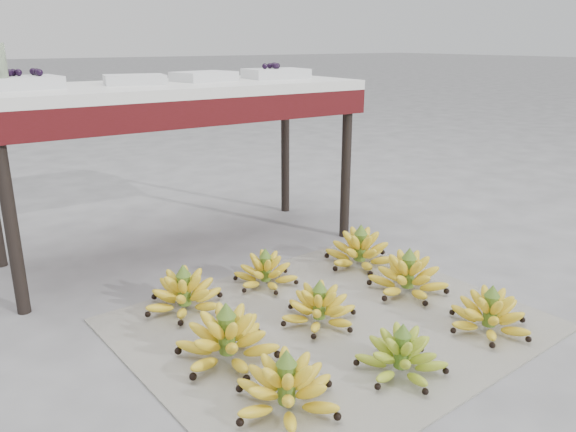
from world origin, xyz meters
TOP-DOWN VIEW (x-y plane):
  - ground at (0.00, 0.00)m, footprint 60.00×60.00m
  - newspaper_mat at (0.03, -0.03)m, footprint 1.33×1.14m
  - bunch_front_left at (-0.34, -0.32)m, footprint 0.28×0.28m
  - bunch_front_center at (0.01, -0.37)m, footprint 0.30×0.30m
  - bunch_front_right at (0.41, -0.35)m, footprint 0.34×0.34m
  - bunch_mid_left at (-0.36, -0.04)m, footprint 0.34×0.34m
  - bunch_mid_center at (-0.00, -0.01)m, footprint 0.33×0.33m
  - bunch_mid_right at (0.41, -0.00)m, footprint 0.30×0.30m
  - bunch_back_left at (-0.33, 0.32)m, footprint 0.34×0.34m
  - bunch_back_center at (0.01, 0.35)m, footprint 0.28×0.28m
  - bunch_back_right at (0.43, 0.30)m, footprint 0.32×0.32m
  - vendor_table at (-0.09, 0.87)m, footprint 1.51×0.60m
  - tray_far_left at (-0.67, 0.91)m, footprint 0.29×0.22m
  - tray_left at (-0.25, 0.89)m, footprint 0.26×0.21m
  - tray_right at (0.06, 0.91)m, footprint 0.27×0.22m
  - tray_far_right at (0.41, 0.89)m, footprint 0.28×0.21m

SIDE VIEW (x-z plane):
  - ground at x=0.00m, z-range 0.00..0.00m
  - newspaper_mat at x=0.03m, z-range 0.00..0.01m
  - bunch_back_center at x=0.01m, z-range -0.02..0.13m
  - bunch_front_center at x=0.01m, z-range -0.02..0.13m
  - bunch_mid_center at x=0.00m, z-range -0.02..0.13m
  - bunch_front_right at x=0.41m, z-range -0.02..0.14m
  - bunch_back_left at x=-0.33m, z-range -0.02..0.15m
  - bunch_front_left at x=-0.34m, z-range -0.02..0.15m
  - bunch_mid_right at x=0.41m, z-range -0.02..0.15m
  - bunch_back_right at x=0.43m, z-range -0.02..0.15m
  - bunch_mid_left at x=-0.36m, z-range -0.02..0.16m
  - vendor_table at x=-0.09m, z-range 0.28..1.00m
  - tray_left at x=-0.25m, z-range 0.72..0.76m
  - tray_right at x=0.06m, z-range 0.72..0.76m
  - tray_far_right at x=0.41m, z-range 0.71..0.78m
  - tray_far_left at x=-0.67m, z-range 0.71..0.78m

